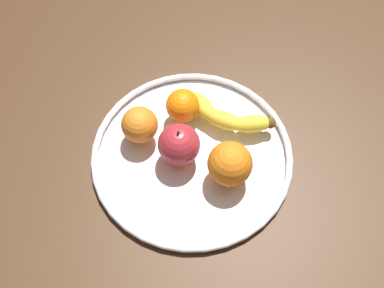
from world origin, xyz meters
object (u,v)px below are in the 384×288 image
(orange_front_left, at_px, (230,164))
(orange_front_right, at_px, (140,125))
(fruit_bowl, at_px, (192,155))
(orange_center, at_px, (183,106))
(banana, at_px, (228,117))
(apple, at_px, (179,144))

(orange_front_left, bearing_deg, orange_front_right, -169.28)
(orange_front_left, relative_size, orange_front_right, 1.17)
(fruit_bowl, xyz_separation_m, orange_front_left, (0.08, 0.01, 0.05))
(fruit_bowl, bearing_deg, orange_front_left, 3.91)
(fruit_bowl, xyz_separation_m, orange_front_right, (-0.10, -0.03, 0.04))
(orange_front_left, xyz_separation_m, orange_center, (-0.14, 0.05, -0.01))
(banana, distance_m, orange_front_left, 0.11)
(fruit_bowl, xyz_separation_m, apple, (-0.01, -0.02, 0.05))
(apple, relative_size, orange_center, 1.33)
(fruit_bowl, relative_size, orange_front_right, 5.54)
(apple, height_order, orange_center, apple)
(fruit_bowl, relative_size, orange_center, 5.89)
(banana, xyz_separation_m, orange_center, (-0.07, -0.04, 0.01))
(fruit_bowl, bearing_deg, apple, -129.55)
(banana, xyz_separation_m, orange_front_right, (-0.11, -0.12, 0.02))
(orange_front_left, relative_size, orange_center, 1.25)
(orange_front_right, bearing_deg, fruit_bowl, 15.94)
(fruit_bowl, height_order, banana, banana)
(orange_front_right, height_order, orange_center, orange_front_right)
(orange_front_left, distance_m, orange_center, 0.15)
(banana, distance_m, apple, 0.11)
(orange_center, bearing_deg, orange_front_left, -18.72)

